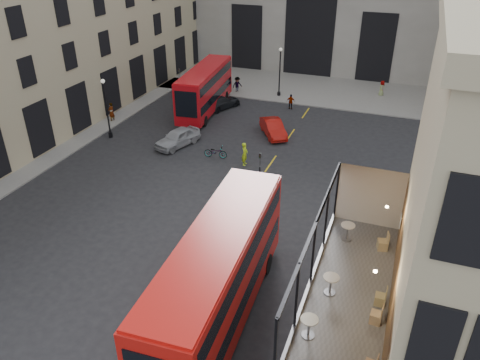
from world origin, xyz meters
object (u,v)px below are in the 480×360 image
(pedestrian_b, at_px, (237,85))
(pedestrian_c, at_px, (291,102))
(traffic_light_far, at_px, (180,82))
(car_c, at_px, (221,102))
(street_lamp_a, at_px, (107,112))
(cafe_chair_b, at_px, (376,317))
(pedestrian_e, at_px, (111,112))
(cafe_table_far, at_px, (348,230))
(street_lamp_b, at_px, (280,75))
(bicycle, at_px, (216,152))
(pedestrian_d, at_px, (382,88))
(car_b, at_px, (273,128))
(cafe_chair_d, at_px, (383,244))
(cafe_table_near, at_px, (309,325))
(traffic_light_near, at_px, (260,172))
(cafe_table_mid, at_px, (331,282))
(pedestrian_a, at_px, (193,87))
(bus_near, at_px, (218,273))
(cafe_chair_c, at_px, (380,299))
(bus_far, at_px, (205,87))
(car_a, at_px, (178,138))

(pedestrian_b, relative_size, pedestrian_c, 1.16)
(traffic_light_far, relative_size, car_c, 0.83)
(street_lamp_a, relative_size, cafe_chair_b, 6.74)
(pedestrian_e, bearing_deg, cafe_chair_b, 57.82)
(car_c, relative_size, cafe_table_far, 5.91)
(street_lamp_b, height_order, pedestrian_b, street_lamp_b)
(bicycle, xyz_separation_m, pedestrian_e, (-12.43, 3.75, 0.45))
(pedestrian_b, height_order, pedestrian_d, pedestrian_b)
(car_b, distance_m, pedestrian_d, 16.67)
(street_lamp_b, relative_size, car_c, 1.17)
(cafe_chair_d, bearing_deg, cafe_table_near, -108.00)
(traffic_light_near, relative_size, cafe_table_near, 4.94)
(street_lamp_a, distance_m, cafe_table_near, 30.64)
(bicycle, bearing_deg, car_b, -34.70)
(pedestrian_e, relative_size, cafe_table_mid, 2.45)
(bicycle, bearing_deg, car_c, 13.07)
(pedestrian_b, height_order, cafe_table_far, cafe_table_far)
(traffic_light_far, xyz_separation_m, car_b, (11.53, -4.53, -1.72))
(street_lamp_b, distance_m, pedestrian_a, 9.65)
(street_lamp_a, xyz_separation_m, bus_near, (17.56, -16.79, 0.42))
(street_lamp_a, distance_m, cafe_table_far, 27.25)
(traffic_light_near, height_order, cafe_table_mid, cafe_table_mid)
(traffic_light_near, bearing_deg, bicycle, 135.35)
(pedestrian_d, distance_m, cafe_chair_c, 38.62)
(street_lamp_a, distance_m, cafe_chair_b, 31.29)
(bus_near, height_order, pedestrian_a, bus_near)
(bus_far, height_order, pedestrian_a, bus_far)
(bicycle, xyz_separation_m, cafe_chair_b, (14.17, -18.69, 4.34))
(pedestrian_b, height_order, cafe_table_mid, cafe_table_mid)
(traffic_light_far, xyz_separation_m, street_lamp_b, (9.00, 6.00, -0.03))
(bicycle, distance_m, cafe_table_near, 23.92)
(cafe_chair_c, bearing_deg, pedestrian_c, 110.30)
(car_a, relative_size, cafe_chair_c, 5.58)
(car_b, height_order, cafe_chair_c, cafe_chair_c)
(bicycle, height_order, cafe_table_near, cafe_table_near)
(car_c, distance_m, pedestrian_c, 7.19)
(traffic_light_near, xyz_separation_m, cafe_table_near, (6.51, -14.61, 2.68))
(traffic_light_far, bearing_deg, bus_near, -59.85)
(bus_near, relative_size, bus_far, 1.13)
(car_c, height_order, pedestrian_e, pedestrian_e)
(street_lamp_a, xyz_separation_m, cafe_chair_c, (24.65, -18.22, 2.44))
(pedestrian_c, height_order, cafe_chair_c, cafe_chair_c)
(pedestrian_a, bearing_deg, cafe_chair_c, -74.48)
(car_b, xyz_separation_m, cafe_table_far, (9.31, -20.07, 4.40))
(traffic_light_near, distance_m, traffic_light_far, 21.26)
(cafe_chair_d, bearing_deg, cafe_chair_b, -87.47)
(street_lamp_a, xyz_separation_m, car_b, (13.53, 5.47, -1.68))
(pedestrian_b, distance_m, cafe_table_far, 34.71)
(bus_far, height_order, cafe_chair_d, cafe_chair_d)
(pedestrian_d, xyz_separation_m, cafe_table_mid, (1.24, -38.34, 4.25))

